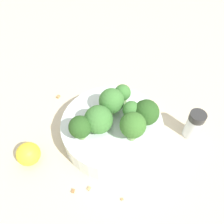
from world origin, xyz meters
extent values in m
plane|color=beige|center=(0.00, 0.00, 0.00)|extent=(3.00, 3.00, 0.00)
cylinder|color=silver|center=(0.00, 0.00, 0.03)|extent=(0.21, 0.21, 0.05)
cylinder|color=#84AD66|center=(0.01, 0.02, 0.06)|extent=(0.03, 0.03, 0.03)
sphere|color=#3D7533|center=(0.01, 0.02, 0.09)|extent=(0.05, 0.05, 0.05)
cylinder|color=#7A9E5B|center=(-0.07, 0.00, 0.06)|extent=(0.02, 0.02, 0.02)
sphere|color=#28511E|center=(-0.07, 0.00, 0.08)|extent=(0.04, 0.04, 0.04)
cylinder|color=#84AD66|center=(0.06, -0.03, 0.06)|extent=(0.02, 0.02, 0.02)
sphere|color=#28511E|center=(0.06, -0.03, 0.08)|extent=(0.05, 0.05, 0.05)
cylinder|color=#7A9E5B|center=(-0.03, 0.00, 0.06)|extent=(0.02, 0.02, 0.02)
sphere|color=#3D7533|center=(-0.03, 0.00, 0.08)|extent=(0.06, 0.06, 0.06)
cylinder|color=#84AD66|center=(0.04, -0.01, 0.06)|extent=(0.02, 0.02, 0.03)
sphere|color=#3D7533|center=(0.04, -0.01, 0.08)|extent=(0.04, 0.04, 0.04)
cylinder|color=#7A9E5B|center=(0.01, -0.05, 0.07)|extent=(0.02, 0.02, 0.03)
sphere|color=#386B28|center=(0.01, -0.05, 0.09)|extent=(0.05, 0.05, 0.05)
cylinder|color=#7A9E5B|center=(0.05, 0.04, 0.06)|extent=(0.03, 0.03, 0.02)
sphere|color=#3D7533|center=(0.05, 0.04, 0.08)|extent=(0.04, 0.04, 0.04)
cylinder|color=silver|center=(0.15, -0.09, 0.03)|extent=(0.03, 0.03, 0.06)
cylinder|color=#2D2D2D|center=(0.15, -0.09, 0.06)|extent=(0.03, 0.03, 0.02)
sphere|color=yellow|center=(-0.17, 0.04, 0.02)|extent=(0.05, 0.05, 0.05)
cube|color=tan|center=(-0.10, -0.08, 0.00)|extent=(0.01, 0.01, 0.01)
cube|color=tan|center=(0.13, 0.04, 0.00)|extent=(0.01, 0.01, 0.01)
cube|color=olive|center=(-0.13, -0.07, 0.00)|extent=(0.01, 0.01, 0.01)
cube|color=#AD7F4C|center=(-0.06, -0.13, 0.00)|extent=(0.01, 0.00, 0.01)
cube|color=#AD7F4C|center=(-0.06, 0.17, 0.00)|extent=(0.01, 0.01, 0.01)
camera|label=1|loc=(-0.14, -0.23, 0.42)|focal=35.00mm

